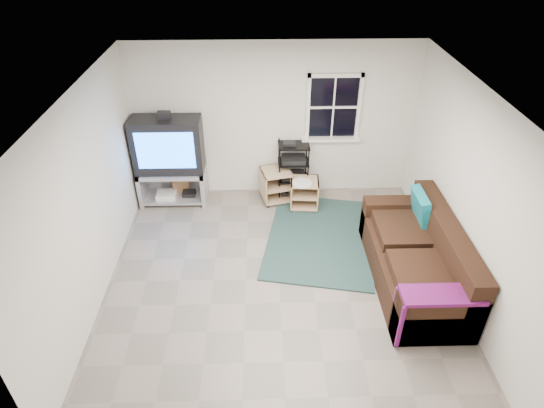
{
  "coord_description": "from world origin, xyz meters",
  "views": [
    {
      "loc": [
        -0.21,
        -4.57,
        4.32
      ],
      "look_at": [
        -0.08,
        0.4,
        0.97
      ],
      "focal_mm": 30.0,
      "sensor_mm": 36.0,
      "label": 1
    }
  ],
  "objects_px": {
    "side_table_left": "(276,183)",
    "sofa": "(417,260)",
    "side_table_right": "(304,191)",
    "tv_unit": "(169,154)",
    "av_rack": "(293,173)"
  },
  "relations": [
    {
      "from": "side_table_left",
      "to": "sofa",
      "type": "relative_size",
      "value": 0.26
    },
    {
      "from": "side_table_left",
      "to": "side_table_right",
      "type": "xyz_separation_m",
      "value": [
        0.47,
        -0.24,
        -0.01
      ]
    },
    {
      "from": "tv_unit",
      "to": "av_rack",
      "type": "height_order",
      "value": "tv_unit"
    },
    {
      "from": "sofa",
      "to": "side_table_left",
      "type": "bearing_deg",
      "value": 130.7
    },
    {
      "from": "side_table_right",
      "to": "sofa",
      "type": "xyz_separation_m",
      "value": [
        1.33,
        -1.86,
        0.07
      ]
    },
    {
      "from": "side_table_left",
      "to": "tv_unit",
      "type": "bearing_deg",
      "value": -179.71
    },
    {
      "from": "av_rack",
      "to": "sofa",
      "type": "height_order",
      "value": "av_rack"
    },
    {
      "from": "tv_unit",
      "to": "sofa",
      "type": "height_order",
      "value": "tv_unit"
    },
    {
      "from": "av_rack",
      "to": "sofa",
      "type": "bearing_deg",
      "value": -55.37
    },
    {
      "from": "tv_unit",
      "to": "side_table_left",
      "type": "xyz_separation_m",
      "value": [
        1.72,
        0.01,
        -0.58
      ]
    },
    {
      "from": "tv_unit",
      "to": "sofa",
      "type": "relative_size",
      "value": 0.73
    },
    {
      "from": "side_table_left",
      "to": "sofa",
      "type": "distance_m",
      "value": 2.77
    },
    {
      "from": "side_table_right",
      "to": "tv_unit",
      "type": "bearing_deg",
      "value": 174.07
    },
    {
      "from": "side_table_right",
      "to": "sofa",
      "type": "distance_m",
      "value": 2.29
    },
    {
      "from": "av_rack",
      "to": "side_table_left",
      "type": "distance_m",
      "value": 0.34
    }
  ]
}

